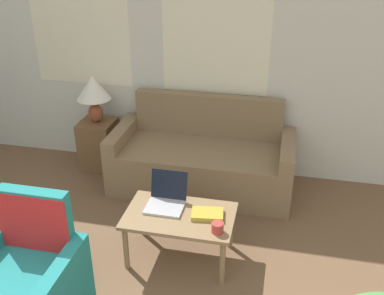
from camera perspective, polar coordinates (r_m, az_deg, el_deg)
The scene contains 8 objects.
wall_back at distance 4.83m, azimuth -4.70°, elevation 12.17°, with size 6.83×0.06×2.60m.
couch at distance 4.69m, azimuth 1.39°, elevation -1.67°, with size 1.84×0.80×0.91m.
side_table at distance 5.14m, azimuth -11.73°, elevation 0.39°, with size 0.37×0.37×0.56m.
table_lamp at distance 4.90m, azimuth -12.42°, elevation 7.02°, with size 0.36×0.36×0.52m.
coffee_table at distance 3.66m, azimuth -1.58°, elevation -9.16°, with size 0.88×0.54×0.43m.
laptop at distance 3.71m, azimuth -3.28°, elevation -6.50°, with size 0.30×0.31×0.26m.
cup_navy at distance 3.42m, azimuth 3.26°, elevation -10.11°, with size 0.09×0.09×0.08m.
book_red at distance 3.60m, azimuth 1.97°, elevation -8.45°, with size 0.27×0.20×0.04m.
Camera 1 is at (1.38, -0.56, 2.53)m, focal length 42.00 mm.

